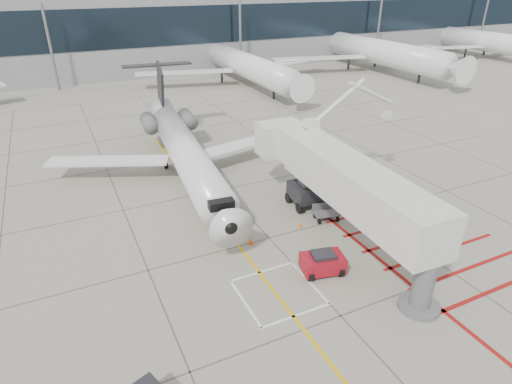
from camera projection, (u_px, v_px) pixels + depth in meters
name	position (u px, v px, depth m)	size (l,w,h in m)	color
ground_plane	(300.00, 272.00, 24.97)	(260.00, 260.00, 0.00)	gray
regional_jet	(191.00, 145.00, 32.92)	(22.96, 28.96, 7.59)	silver
jet_bridge	(355.00, 194.00, 25.79)	(8.74, 18.45, 7.38)	silver
pushback_tug	(323.00, 262.00, 24.66)	(2.43, 1.52, 1.42)	maroon
baggage_cart	(326.00, 213.00, 30.06)	(1.79, 1.13, 1.13)	#4E4E53
ground_power_unit	(392.00, 204.00, 30.49)	(2.35, 1.37, 1.86)	#B8B7AF
cone_nose	(250.00, 241.00, 27.47)	(0.34, 0.34, 0.47)	#DF430B
cone_side	(299.00, 224.00, 29.32)	(0.33, 0.33, 0.46)	orange
terminal_building	(159.00, 24.00, 81.90)	(180.00, 28.00, 14.00)	gray
terminal_glass_band	(180.00, 26.00, 70.16)	(180.00, 0.10, 6.00)	black
bg_aircraft_c	(242.00, 48.00, 65.89)	(32.67, 36.30, 10.89)	silver
bg_aircraft_d	(373.00, 34.00, 75.31)	(36.88, 40.98, 12.29)	silver
bg_aircraft_e	(488.00, 28.00, 86.89)	(34.61, 38.46, 11.54)	silver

